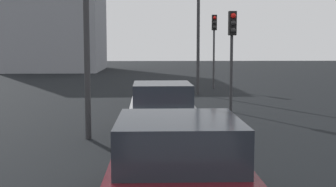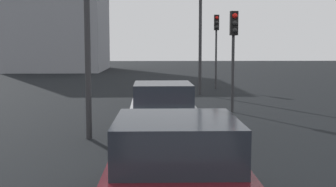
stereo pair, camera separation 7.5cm
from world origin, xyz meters
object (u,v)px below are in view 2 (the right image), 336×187
at_px(traffic_light_near_left, 216,36).
at_px(traffic_light_near_right, 234,40).
at_px(car_white_lead, 163,111).
at_px(street_lamp_kerbside, 200,4).
at_px(car_maroon_second, 176,171).

distance_m(traffic_light_near_left, traffic_light_near_right, 9.62).
xyz_separation_m(car_white_lead, traffic_light_near_left, (14.15, -3.61, 2.41)).
height_order(car_white_lead, traffic_light_near_right, traffic_light_near_right).
relative_size(traffic_light_near_right, street_lamp_kerbside, 0.48).
distance_m(car_white_lead, car_maroon_second, 5.99).
height_order(car_white_lead, street_lamp_kerbside, street_lamp_kerbside).
height_order(traffic_light_near_left, street_lamp_kerbside, street_lamp_kerbside).
bearing_deg(traffic_light_near_right, car_white_lead, -36.99).
bearing_deg(traffic_light_near_right, street_lamp_kerbside, 179.37).
xyz_separation_m(traffic_light_near_left, traffic_light_near_right, (-9.57, 0.80, -0.39)).
bearing_deg(traffic_light_near_right, traffic_light_near_left, 169.92).
distance_m(car_white_lead, street_lamp_kerbside, 11.91).
height_order(car_maroon_second, traffic_light_near_right, traffic_light_near_right).
distance_m(car_maroon_second, traffic_light_near_right, 11.11).
bearing_deg(car_white_lead, traffic_light_near_right, -31.53).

